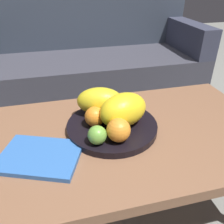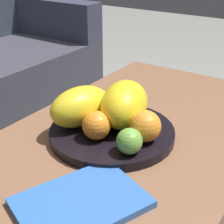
# 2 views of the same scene
# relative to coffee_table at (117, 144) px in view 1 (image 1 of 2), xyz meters

# --- Properties ---
(ground_plane) EXTENTS (8.00, 8.00, 0.00)m
(ground_plane) POSITION_rel_coffee_table_xyz_m (0.00, 0.00, -0.40)
(ground_plane) COLOR gray
(coffee_table) EXTENTS (1.19, 0.63, 0.45)m
(coffee_table) POSITION_rel_coffee_table_xyz_m (0.00, 0.00, 0.00)
(coffee_table) COLOR brown
(coffee_table) RESTS_ON ground_plane
(couch) EXTENTS (1.70, 0.70, 0.90)m
(couch) POSITION_rel_coffee_table_xyz_m (0.11, 1.16, -0.10)
(couch) COLOR #393943
(couch) RESTS_ON ground_plane
(fruit_bowl) EXTENTS (0.34, 0.34, 0.03)m
(fruit_bowl) POSITION_rel_coffee_table_xyz_m (-0.01, 0.03, 0.06)
(fruit_bowl) COLOR black
(fruit_bowl) RESTS_ON coffee_table
(melon_large_front) EXTENTS (0.22, 0.18, 0.12)m
(melon_large_front) POSITION_rel_coffee_table_xyz_m (0.03, 0.02, 0.13)
(melon_large_front) COLOR yellow
(melon_large_front) RESTS_ON fruit_bowl
(melon_smaller_beside) EXTENTS (0.20, 0.15, 0.11)m
(melon_smaller_beside) POSITION_rel_coffee_table_xyz_m (-0.04, 0.12, 0.13)
(melon_smaller_beside) COLOR yellow
(melon_smaller_beside) RESTS_ON fruit_bowl
(orange_front) EXTENTS (0.07, 0.07, 0.07)m
(orange_front) POSITION_rel_coffee_table_xyz_m (-0.07, 0.04, 0.11)
(orange_front) COLOR orange
(orange_front) RESTS_ON fruit_bowl
(orange_left) EXTENTS (0.08, 0.08, 0.08)m
(orange_left) POSITION_rel_coffee_table_xyz_m (-0.01, -0.07, 0.11)
(orange_left) COLOR orange
(orange_left) RESTS_ON fruit_bowl
(apple_left) EXTENTS (0.06, 0.06, 0.06)m
(apple_left) POSITION_rel_coffee_table_xyz_m (-0.08, -0.07, 0.10)
(apple_left) COLOR #6CA93F
(apple_left) RESTS_ON fruit_bowl
(apple_right) EXTENTS (0.07, 0.07, 0.07)m
(apple_right) POSITION_rel_coffee_table_xyz_m (0.09, 0.09, 0.11)
(apple_right) COLOR red
(apple_right) RESTS_ON fruit_bowl
(banana_bunch) EXTENTS (0.16, 0.12, 0.06)m
(banana_bunch) POSITION_rel_coffee_table_xyz_m (0.03, 0.12, 0.10)
(banana_bunch) COLOR yellow
(banana_bunch) RESTS_ON fruit_bowl
(magazine) EXTENTS (0.30, 0.26, 0.02)m
(magazine) POSITION_rel_coffee_table_xyz_m (-0.27, -0.07, 0.05)
(magazine) COLOR #3167B8
(magazine) RESTS_ON coffee_table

